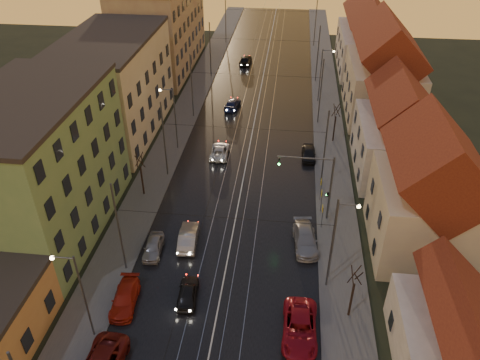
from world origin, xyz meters
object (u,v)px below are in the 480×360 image
at_px(street_lamp_3, 323,70).
at_px(parked_right_0, 300,328).
at_px(driving_car_2, 220,151).
at_px(parked_right_1, 305,239).
at_px(driving_car_0, 188,292).
at_px(parked_left_2, 125,298).
at_px(driving_car_1, 188,237).
at_px(parked_right_2, 309,153).
at_px(driving_car_4, 246,60).
at_px(parked_left_3, 153,247).
at_px(traffic_light_mast, 321,180).
at_px(driving_car_3, 232,104).
at_px(street_lamp_1, 338,234).
at_px(street_lamp_2, 172,113).
at_px(street_lamp_0, 78,289).

distance_m(street_lamp_3, parked_right_0, 42.46).
height_order(driving_car_2, parked_right_1, parked_right_1).
distance_m(driving_car_0, parked_left_2, 4.97).
bearing_deg(driving_car_1, parked_right_2, -128.89).
distance_m(street_lamp_3, driving_car_4, 19.80).
relative_size(driving_car_1, driving_car_4, 0.98).
relative_size(parked_left_3, parked_right_1, 0.76).
relative_size(street_lamp_3, parked_right_0, 1.44).
height_order(traffic_light_mast, driving_car_3, traffic_light_mast).
bearing_deg(parked_left_2, parked_right_1, 26.59).
xyz_separation_m(street_lamp_1, driving_car_4, (-12.64, 50.68, -4.10)).
height_order(street_lamp_2, parked_right_1, street_lamp_2).
relative_size(traffic_light_mast, parked_left_2, 1.60).
xyz_separation_m(driving_car_4, parked_right_2, (10.81, -31.15, -0.11)).
distance_m(parked_right_0, parked_right_1, 10.03).
distance_m(driving_car_3, parked_left_2, 37.37).
height_order(street_lamp_0, parked_left_3, street_lamp_0).
relative_size(traffic_light_mast, driving_car_2, 1.59).
distance_m(street_lamp_3, traffic_light_mast, 28.03).
height_order(driving_car_4, parked_left_2, driving_car_4).
relative_size(traffic_light_mast, driving_car_4, 1.56).
relative_size(driving_car_0, driving_car_4, 0.83).
distance_m(parked_left_2, parked_left_3, 6.23).
bearing_deg(driving_car_3, driving_car_4, -83.85).
relative_size(street_lamp_2, parked_right_0, 1.44).
height_order(parked_right_1, parked_right_2, parked_right_1).
height_order(driving_car_1, parked_right_2, driving_car_1).
distance_m(driving_car_4, parked_right_1, 47.97).
distance_m(driving_car_0, driving_car_3, 35.99).
xyz_separation_m(traffic_light_mast, parked_left_3, (-14.78, -6.62, -3.95)).
bearing_deg(traffic_light_mast, driving_car_2, 135.96).
relative_size(traffic_light_mast, driving_car_1, 1.60).
bearing_deg(driving_car_2, driving_car_0, 90.67).
bearing_deg(driving_car_3, street_lamp_1, 117.55).
relative_size(driving_car_2, parked_right_0, 0.82).
height_order(street_lamp_0, driving_car_1, street_lamp_0).
height_order(street_lamp_2, driving_car_1, street_lamp_2).
xyz_separation_m(driving_car_0, parked_left_3, (-4.21, 5.01, 0.00)).
bearing_deg(parked_right_1, driving_car_2, 117.07).
relative_size(driving_car_3, parked_right_2, 1.11).
height_order(street_lamp_1, driving_car_2, street_lamp_1).
bearing_deg(parked_left_3, driving_car_0, -53.43).
relative_size(street_lamp_2, parked_right_1, 1.59).
bearing_deg(driving_car_1, driving_car_2, -96.77).
bearing_deg(driving_car_2, parked_right_2, -178.41).
bearing_deg(street_lamp_2, driving_car_0, -74.57).
xyz_separation_m(parked_left_2, parked_right_2, (14.68, 24.35, 0.02)).
bearing_deg(street_lamp_1, driving_car_2, 123.30).
distance_m(street_lamp_3, driving_car_1, 35.74).
xyz_separation_m(parked_left_2, parked_right_1, (14.24, 8.66, 0.08)).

